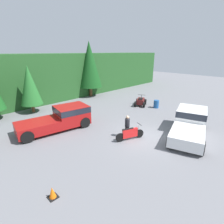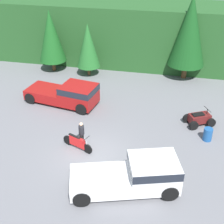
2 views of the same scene
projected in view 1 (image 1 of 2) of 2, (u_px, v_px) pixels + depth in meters
ground_plane at (143, 137)px, 13.15m from camera, size 80.00×80.00×0.00m
hillside_backdrop at (43, 77)px, 22.78m from camera, size 44.00×6.00×5.81m
tree_mid_left at (30, 85)px, 17.57m from camera, size 2.14×2.14×4.85m
tree_mid_right at (90, 65)px, 23.75m from camera, size 3.27×3.27×7.42m
pickup_truck_red at (61, 118)px, 14.35m from camera, size 5.95×3.13×1.77m
pickup_truck_second at (190, 122)px, 13.42m from camera, size 6.02×3.73×1.77m
dirt_bike at (130, 134)px, 12.60m from camera, size 2.12×1.03×1.12m
quad_atv at (141, 102)px, 20.62m from camera, size 2.30×1.98×1.18m
rider_person at (127, 126)px, 12.83m from camera, size 0.38×0.38×1.70m
traffic_cone at (52, 193)px, 7.63m from camera, size 0.42×0.42×0.55m
steel_barrel at (156, 104)px, 19.76m from camera, size 0.58×0.58×0.88m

